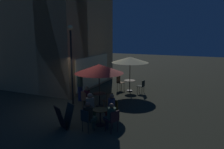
{
  "coord_description": "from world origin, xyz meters",
  "views": [
    {
      "loc": [
        -9.06,
        -5.79,
        3.83
      ],
      "look_at": [
        2.23,
        -0.96,
        1.46
      ],
      "focal_mm": 33.85,
      "sensor_mm": 36.0,
      "label": 1
    }
  ],
  "objects_px": {
    "street_lamp_near_corner": "(71,54)",
    "patio_umbrella_0": "(130,60)",
    "cafe_table_2": "(100,114)",
    "cafe_chair_0": "(120,81)",
    "patron_standing_5": "(80,87)",
    "cafe_chair_7": "(113,119)",
    "patron_seated_2": "(91,105)",
    "cafe_chair_1": "(142,85)",
    "patio_umbrella_1": "(99,69)",
    "patron_seated_4": "(111,115)",
    "cafe_table_1": "(99,97)",
    "patron_seated_3": "(89,114)",
    "menu_sandwich_board": "(64,117)",
    "patron_seated_1": "(111,106)",
    "cafe_chair_2": "(85,99)",
    "cafe_table_0": "(130,83)",
    "cafe_chair_4": "(113,108)",
    "patron_seated_0": "(88,96)",
    "cafe_chair_3": "(109,100)",
    "cafe_chair_5": "(89,108)",
    "cafe_chair_6": "(86,119)"
  },
  "relations": [
    {
      "from": "street_lamp_near_corner",
      "to": "patio_umbrella_0",
      "type": "distance_m",
      "value": 4.37
    },
    {
      "from": "cafe_table_2",
      "to": "patio_umbrella_0",
      "type": "distance_m",
      "value": 5.95
    },
    {
      "from": "cafe_chair_0",
      "to": "patron_standing_5",
      "type": "xyz_separation_m",
      "value": [
        -3.28,
        1.18,
        0.26
      ]
    },
    {
      "from": "cafe_chair_7",
      "to": "patron_seated_2",
      "type": "distance_m",
      "value": 1.51
    },
    {
      "from": "cafe_chair_1",
      "to": "patio_umbrella_0",
      "type": "bearing_deg",
      "value": -0.0
    },
    {
      "from": "patio_umbrella_1",
      "to": "patio_umbrella_0",
      "type": "bearing_deg",
      "value": -8.2
    },
    {
      "from": "patio_umbrella_1",
      "to": "patron_seated_4",
      "type": "height_order",
      "value": "patio_umbrella_1"
    },
    {
      "from": "cafe_table_1",
      "to": "patron_seated_3",
      "type": "xyz_separation_m",
      "value": [
        -2.77,
        -0.91,
        0.18
      ]
    },
    {
      "from": "patio_umbrella_1",
      "to": "menu_sandwich_board",
      "type": "bearing_deg",
      "value": 177.84
    },
    {
      "from": "cafe_chair_0",
      "to": "cafe_chair_1",
      "type": "height_order",
      "value": "cafe_chair_0"
    },
    {
      "from": "patron_seated_1",
      "to": "cafe_table_1",
      "type": "bearing_deg",
      "value": -118.83
    },
    {
      "from": "patron_standing_5",
      "to": "menu_sandwich_board",
      "type": "bearing_deg",
      "value": 53.38
    },
    {
      "from": "cafe_table_2",
      "to": "patron_seated_4",
      "type": "relative_size",
      "value": 0.61
    },
    {
      "from": "patio_umbrella_0",
      "to": "cafe_chair_7",
      "type": "relative_size",
      "value": 2.72
    },
    {
      "from": "menu_sandwich_board",
      "to": "cafe_chair_1",
      "type": "distance_m",
      "value": 6.6
    },
    {
      "from": "street_lamp_near_corner",
      "to": "cafe_chair_2",
      "type": "bearing_deg",
      "value": -114.14
    },
    {
      "from": "cafe_table_0",
      "to": "cafe_chair_4",
      "type": "distance_m",
      "value": 5.02
    },
    {
      "from": "cafe_chair_7",
      "to": "patron_seated_1",
      "type": "bearing_deg",
      "value": -34.56
    },
    {
      "from": "cafe_chair_7",
      "to": "patron_seated_1",
      "type": "height_order",
      "value": "patron_seated_1"
    },
    {
      "from": "cafe_table_1",
      "to": "cafe_chair_2",
      "type": "xyz_separation_m",
      "value": [
        -0.75,
        0.42,
        0.06
      ]
    },
    {
      "from": "menu_sandwich_board",
      "to": "cafe_table_2",
      "type": "xyz_separation_m",
      "value": [
        0.85,
        -1.21,
        -0.01
      ]
    },
    {
      "from": "cafe_table_2",
      "to": "patio_umbrella_1",
      "type": "height_order",
      "value": "patio_umbrella_1"
    },
    {
      "from": "patron_standing_5",
      "to": "patron_seated_3",
      "type": "bearing_deg",
      "value": 68.32
    },
    {
      "from": "patio_umbrella_0",
      "to": "patron_seated_0",
      "type": "height_order",
      "value": "patio_umbrella_0"
    },
    {
      "from": "patio_umbrella_0",
      "to": "cafe_chair_3",
      "type": "bearing_deg",
      "value": -177.06
    },
    {
      "from": "cafe_chair_0",
      "to": "cafe_chair_2",
      "type": "relative_size",
      "value": 0.98
    },
    {
      "from": "patio_umbrella_1",
      "to": "patron_seated_0",
      "type": "xyz_separation_m",
      "value": [
        -0.62,
        0.35,
        -1.36
      ]
    },
    {
      "from": "cafe_chair_0",
      "to": "patron_seated_4",
      "type": "relative_size",
      "value": 0.79
    },
    {
      "from": "cafe_chair_7",
      "to": "patron_seated_0",
      "type": "relative_size",
      "value": 0.75
    },
    {
      "from": "cafe_chair_2",
      "to": "cafe_chair_5",
      "type": "height_order",
      "value": "cafe_chair_2"
    },
    {
      "from": "cafe_chair_6",
      "to": "cafe_table_2",
      "type": "bearing_deg",
      "value": -0.0
    },
    {
      "from": "cafe_chair_0",
      "to": "cafe_chair_3",
      "type": "xyz_separation_m",
      "value": [
        -4.12,
        -1.0,
        -0.0
      ]
    },
    {
      "from": "patio_umbrella_0",
      "to": "cafe_chair_0",
      "type": "distance_m",
      "value": 1.77
    },
    {
      "from": "cafe_chair_5",
      "to": "patron_seated_2",
      "type": "distance_m",
      "value": 0.22
    },
    {
      "from": "cafe_chair_6",
      "to": "patron_seated_4",
      "type": "xyz_separation_m",
      "value": [
        0.45,
        -0.85,
        0.11
      ]
    },
    {
      "from": "street_lamp_near_corner",
      "to": "patron_seated_2",
      "type": "bearing_deg",
      "value": -128.61
    },
    {
      "from": "cafe_chair_2",
      "to": "cafe_chair_7",
      "type": "height_order",
      "value": "cafe_chair_2"
    },
    {
      "from": "cafe_chair_3",
      "to": "cafe_chair_1",
      "type": "bearing_deg",
      "value": -70.84
    },
    {
      "from": "cafe_table_2",
      "to": "cafe_chair_1",
      "type": "relative_size",
      "value": 0.84
    },
    {
      "from": "cafe_chair_7",
      "to": "patron_seated_2",
      "type": "xyz_separation_m",
      "value": [
        0.65,
        1.35,
        0.17
      ]
    },
    {
      "from": "menu_sandwich_board",
      "to": "cafe_chair_2",
      "type": "height_order",
      "value": "menu_sandwich_board"
    },
    {
      "from": "cafe_chair_7",
      "to": "cafe_chair_5",
      "type": "bearing_deg",
      "value": 1.65
    },
    {
      "from": "menu_sandwich_board",
      "to": "cafe_table_2",
      "type": "distance_m",
      "value": 1.48
    },
    {
      "from": "cafe_table_1",
      "to": "cafe_chair_6",
      "type": "bearing_deg",
      "value": -163.18
    },
    {
      "from": "cafe_chair_4",
      "to": "patron_seated_2",
      "type": "height_order",
      "value": "patron_seated_2"
    },
    {
      "from": "patron_seated_2",
      "to": "patron_seated_4",
      "type": "xyz_separation_m",
      "value": [
        -0.58,
        -1.22,
        -0.06
      ]
    },
    {
      "from": "patio_umbrella_0",
      "to": "patron_seated_3",
      "type": "height_order",
      "value": "patio_umbrella_0"
    },
    {
      "from": "patron_seated_1",
      "to": "cafe_chair_6",
      "type": "bearing_deg",
      "value": 2.31
    },
    {
      "from": "patio_umbrella_1",
      "to": "cafe_table_1",
      "type": "bearing_deg",
      "value": 45.0
    },
    {
      "from": "menu_sandwich_board",
      "to": "patio_umbrella_0",
      "type": "distance_m",
      "value": 6.76
    }
  ]
}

